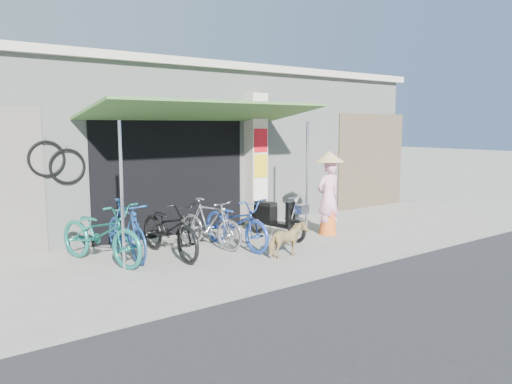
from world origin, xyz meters
TOP-DOWN VIEW (x-y plane):
  - ground at (0.00, 0.00)m, footprint 80.00×80.00m
  - bicycle_shop at (-0.00, 5.09)m, footprint 12.30×5.30m
  - shop_pillar at (0.85, 2.45)m, footprint 0.42×0.44m
  - awning at (-0.90, 1.63)m, footprint 4.60×1.88m
  - neighbour_right at (5.00, 2.59)m, footprint 2.60×0.06m
  - bike_teal at (-3.16, 1.33)m, footprint 1.29×2.08m
  - bike_blue at (-2.71, 1.35)m, footprint 0.51×1.71m
  - bike_black at (-2.04, 1.04)m, footprint 0.72×1.94m
  - bike_silver at (-1.15, 1.17)m, footprint 0.86×1.63m
  - bike_navy at (-0.76, 0.88)m, footprint 0.79×1.88m
  - street_dog at (-0.41, -0.22)m, footprint 0.73×0.35m
  - moped at (0.35, 1.11)m, footprint 0.46×1.60m
  - nun at (1.47, 0.70)m, footprint 0.64×0.64m

SIDE VIEW (x-z plane):
  - ground at x=0.00m, z-range 0.00..0.00m
  - street_dog at x=-0.41m, z-range 0.00..0.61m
  - moped at x=0.35m, z-range -0.04..0.87m
  - bike_silver at x=-1.15m, z-range 0.00..0.94m
  - bike_navy at x=-0.76m, z-range 0.00..0.96m
  - bike_black at x=-2.04m, z-range 0.00..1.01m
  - bike_blue at x=-2.71m, z-range 0.00..1.02m
  - bike_teal at x=-3.16m, z-range 0.00..1.03m
  - nun at x=1.47m, z-range -0.01..1.75m
  - neighbour_right at x=5.00m, z-range 0.00..2.60m
  - shop_pillar at x=0.85m, z-range 0.00..3.00m
  - bicycle_shop at x=0.00m, z-range 0.00..3.66m
  - awning at x=-0.90m, z-range 1.15..3.88m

